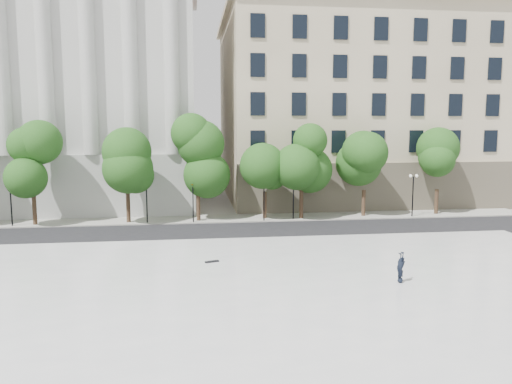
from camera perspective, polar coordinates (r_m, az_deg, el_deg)
ground at (r=23.43m, az=-1.25°, el=-13.92°), size 160.00×160.00×0.00m
plaza at (r=26.16m, az=-1.96°, el=-11.08°), size 44.00×22.00×0.45m
street at (r=40.67m, az=-3.96°, el=-4.66°), size 60.00×8.00×0.02m
far_sidewalk at (r=46.54m, az=-4.40°, el=-3.06°), size 60.00×4.00×0.12m
building_west at (r=62.19m, az=-21.41°, el=10.97°), size 31.50×27.65×25.60m
building_east at (r=64.63m, az=13.02°, el=9.59°), size 36.00×26.15×23.00m
traffic_light_west at (r=44.27m, az=-7.24°, el=1.07°), size 0.78×1.67×4.16m
traffic_light_east at (r=44.72m, az=0.92°, el=1.33°), size 1.05×1.93×4.27m
person_lying at (r=27.49m, az=16.14°, el=-9.48°), size 1.49×1.62×0.44m
skateboard at (r=30.40m, az=-5.05°, el=-7.92°), size 0.88×0.48×0.09m
street_trees at (r=45.15m, az=-6.21°, el=2.98°), size 47.98×4.65×7.77m
lamp_posts at (r=44.71m, az=-4.10°, el=0.31°), size 36.88×0.28×4.48m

